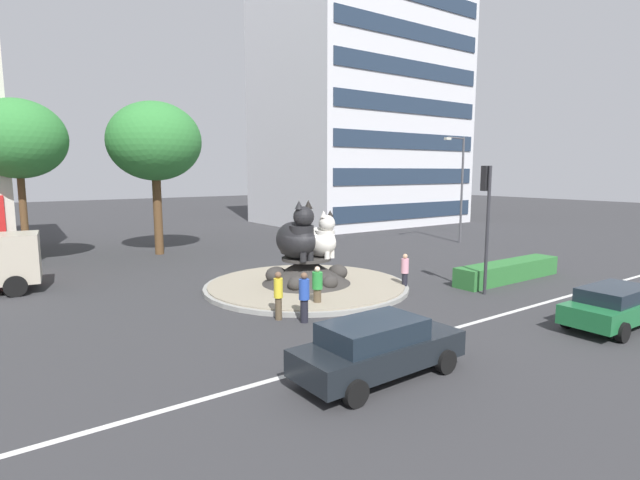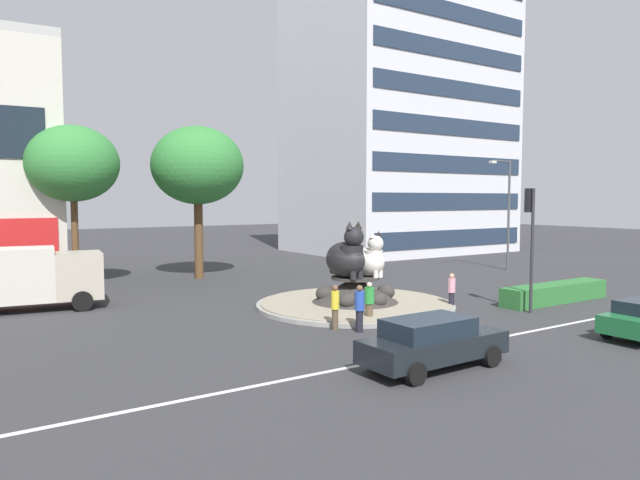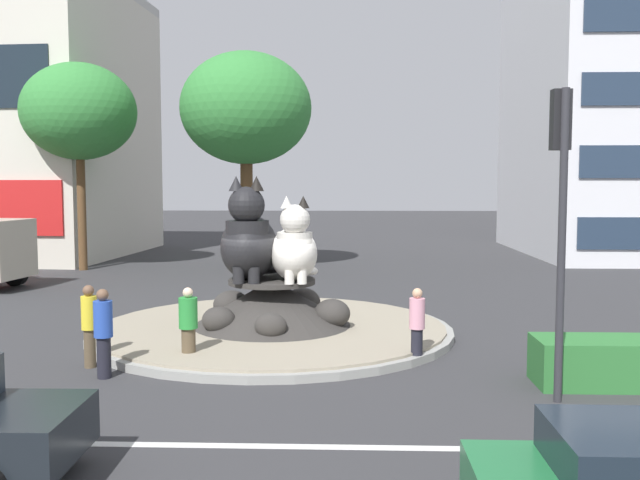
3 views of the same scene
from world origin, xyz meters
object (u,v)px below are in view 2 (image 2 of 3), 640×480
object	(u,v)px
office_tower	(399,117)
broadleaf_tree_behind_island	(73,164)
pedestrian_blue_shirt	(359,307)
pedestrian_yellow_shirt	(335,306)
sedan_on_far_lane	(432,342)
cat_statue_black	(347,257)
delivery_box_truck	(20,276)
second_tree_near_tower	(198,166)
cat_statue_white	(369,260)
pedestrian_green_shirt	(369,301)
streetlight_arm	(507,206)
traffic_light_mast	(530,227)
pedestrian_pink_shirt	(452,290)

from	to	relation	value
office_tower	broadleaf_tree_behind_island	size ratio (longest dim) A/B	2.82
office_tower	pedestrian_blue_shirt	bearing A→B (deg)	-133.42
pedestrian_yellow_shirt	sedan_on_far_lane	distance (m)	5.76
broadleaf_tree_behind_island	pedestrian_yellow_shirt	size ratio (longest dim) A/B	5.21
cat_statue_black	delivery_box_truck	world-z (taller)	cat_statue_black
pedestrian_yellow_shirt	second_tree_near_tower	bearing A→B (deg)	164.52
sedan_on_far_lane	delivery_box_truck	bearing A→B (deg)	118.20
cat_statue_white	pedestrian_yellow_shirt	distance (m)	5.26
cat_statue_black	pedestrian_yellow_shirt	world-z (taller)	cat_statue_black
second_tree_near_tower	pedestrian_green_shirt	bearing A→B (deg)	-86.54
pedestrian_green_shirt	pedestrian_yellow_shirt	distance (m)	2.03
office_tower	streetlight_arm	bearing A→B (deg)	-104.02
traffic_light_mast	cat_statue_black	bearing A→B (deg)	47.46
pedestrian_yellow_shirt	cat_statue_white	bearing A→B (deg)	115.27
pedestrian_green_shirt	pedestrian_blue_shirt	xyz separation A→B (m)	(-1.42, -1.21, 0.09)
traffic_light_mast	office_tower	size ratio (longest dim) A/B	0.21
traffic_light_mast	delivery_box_truck	world-z (taller)	traffic_light_mast
broadleaf_tree_behind_island	pedestrian_pink_shirt	xyz separation A→B (m)	(13.15, -15.78, -6.07)
traffic_light_mast	second_tree_near_tower	bearing A→B (deg)	20.98
broadleaf_tree_behind_island	pedestrian_yellow_shirt	world-z (taller)	broadleaf_tree_behind_island
cat_statue_white	traffic_light_mast	world-z (taller)	traffic_light_mast
pedestrian_yellow_shirt	office_tower	bearing A→B (deg)	123.23
cat_statue_black	streetlight_arm	bearing A→B (deg)	104.32
second_tree_near_tower	delivery_box_truck	size ratio (longest dim) A/B	1.38
pedestrian_pink_shirt	traffic_light_mast	bearing A→B (deg)	53.27
pedestrian_blue_shirt	pedestrian_yellow_shirt	xyz separation A→B (m)	(-0.57, 0.79, -0.01)
cat_statue_black	traffic_light_mast	xyz separation A→B (m)	(6.16, -5.15, 1.42)
office_tower	delivery_box_truck	size ratio (longest dim) A/B	3.70
office_tower	pedestrian_pink_shirt	bearing A→B (deg)	-126.38
streetlight_arm	pedestrian_yellow_shirt	xyz separation A→B (m)	(-20.54, -8.60, -3.55)
pedestrian_pink_shirt	second_tree_near_tower	bearing A→B (deg)	-148.31
broadleaf_tree_behind_island	second_tree_near_tower	xyz separation A→B (m)	(7.30, 0.16, 0.12)
pedestrian_yellow_shirt	broadleaf_tree_behind_island	bearing A→B (deg)	-170.94
broadleaf_tree_behind_island	pedestrian_yellow_shirt	xyz separation A→B (m)	(6.28, -16.35, -6.00)
second_tree_near_tower	pedestrian_blue_shirt	bearing A→B (deg)	-91.47
traffic_light_mast	pedestrian_green_shirt	size ratio (longest dim) A/B	3.34
pedestrian_pink_shirt	sedan_on_far_lane	bearing A→B (deg)	-37.88
traffic_light_mast	second_tree_near_tower	distance (m)	20.36
pedestrian_green_shirt	pedestrian_blue_shirt	size ratio (longest dim) A/B	0.92
pedestrian_pink_shirt	delivery_box_truck	world-z (taller)	delivery_box_truck
second_tree_near_tower	pedestrian_pink_shirt	xyz separation A→B (m)	(5.86, -15.94, -6.19)
second_tree_near_tower	pedestrian_yellow_shirt	distance (m)	17.64
streetlight_arm	second_tree_near_tower	bearing A→B (deg)	-30.85
cat_statue_white	sedan_on_far_lane	bearing A→B (deg)	-35.32
office_tower	pedestrian_blue_shirt	xyz separation A→B (m)	(-23.92, -25.44, -11.84)
cat_statue_black	pedestrian_blue_shirt	xyz separation A→B (m)	(-2.35, -4.03, -1.43)
office_tower	sedan_on_far_lane	bearing A→B (deg)	-129.60
office_tower	streetlight_arm	size ratio (longest dim) A/B	3.33
pedestrian_pink_shirt	pedestrian_green_shirt	bearing A→B (deg)	-76.63
broadleaf_tree_behind_island	streetlight_arm	xyz separation A→B (m)	(26.82, -7.75, -2.45)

